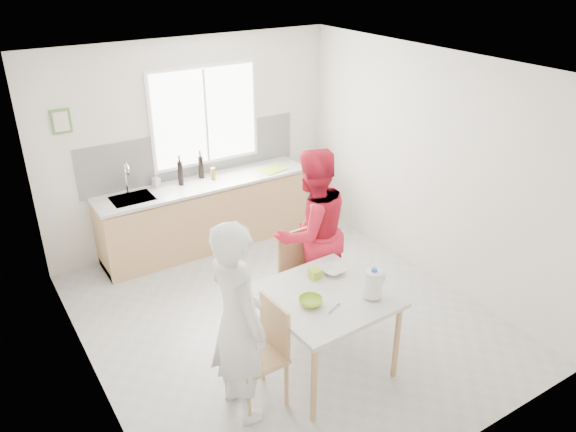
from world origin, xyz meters
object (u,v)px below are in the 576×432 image
Objects in this scene: bowl_green at (311,302)px; wine_bottle_a at (180,173)px; milk_jug at (374,283)px; dining_table at (325,303)px; wine_bottle_b at (201,167)px; chair_left at (263,349)px; chair_far at (302,272)px; bowl_white at (333,270)px; person_red at (311,233)px; person_white at (238,322)px.

bowl_green is 2.98m from wine_bottle_a.
bowl_green is 0.58m from milk_jug.
dining_table is 3.78× the size of wine_bottle_b.
wine_bottle_b is at bearing 162.03° from chair_left.
dining_table is 0.92m from chair_far.
chair_far is 2.19m from wine_bottle_a.
wine_bottle_b is at bearing 92.73° from bowl_white.
chair_left is 1.54m from person_red.
person_red is at bearing 62.25° from dining_table.
bowl_green reaches higher than bowl_white.
chair_left reaches higher than bowl_white.
bowl_green is (-0.68, -0.97, -0.06)m from person_red.
milk_jug is at bearing -102.80° from person_white.
chair_far is at bearing -77.13° from wine_bottle_a.
bowl_green is at bearing -122.18° from chair_far.
person_white is at bearing 167.20° from milk_jug.
wine_bottle_b is at bearing 83.32° from bowl_green.
person_red reaches higher than bowl_green.
milk_jug is (1.24, -0.23, 0.07)m from person_white.
wine_bottle_a is (0.04, 2.97, 0.21)m from bowl_green.
dining_table is 4.87× the size of bowl_white.
bowl_white reaches higher than dining_table.
dining_table is at bearing -90.00° from person_white.
bowl_white is 0.83× the size of milk_jug.
bowl_white is at bearing -87.27° from wine_bottle_b.
dining_table is at bearing 16.54° from bowl_green.
chair_far reaches higher than bowl_green.
wine_bottle_a is (0.75, 2.95, 0.16)m from person_white.
chair_left is at bearing 164.36° from milk_jug.
wine_bottle_a is at bearing -166.06° from wine_bottle_b.
bowl_green is 0.76× the size of milk_jug.
person_red is at bearing 126.62° from chair_left.
wine_bottle_a is 0.33m from wine_bottle_b.
wine_bottle_b reaches higher than bowl_green.
person_white is (-0.23, -0.01, 0.39)m from chair_left.
dining_table is at bearing -113.01° from chair_far.
person_red is at bearing 20.65° from chair_far.
chair_left is 3.04× the size of wine_bottle_a.
wine_bottle_b is (-0.18, 3.25, 0.08)m from milk_jug.
wine_bottle_b reaches higher than chair_far.
wine_bottle_b reaches higher than chair_left.
person_red is at bearing -81.27° from wine_bottle_b.
bowl_white is (1.20, 0.30, -0.06)m from person_white.
wine_bottle_a is 1.07× the size of wine_bottle_b.
chair_far is 1.19m from milk_jug.
chair_left is 0.53× the size of person_white.
bowl_green is at bearing 52.56° from person_red.
person_red is (1.39, 0.95, 0.01)m from person_white.
milk_jug is at bearing -84.88° from bowl_white.
dining_table is 0.49m from milk_jug.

